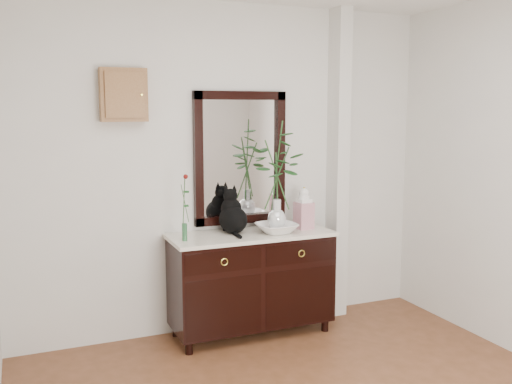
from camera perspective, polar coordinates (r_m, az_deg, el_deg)
name	(u,v)px	position (r m, az deg, el deg)	size (l,w,h in m)	color
wall_back	(229,169)	(4.74, -2.76, 2.29)	(3.60, 0.04, 2.70)	silver
pilaster	(338,165)	(5.10, 8.18, 2.64)	(0.12, 0.20, 2.70)	silver
sideboard	(251,278)	(4.72, -0.48, -8.60)	(1.33, 0.52, 0.82)	black
wall_mirror	(240,158)	(4.75, -1.58, 3.41)	(0.80, 0.06, 1.10)	black
key_cabinet	(124,95)	(4.45, -13.11, 9.44)	(0.35, 0.10, 0.40)	brown
cat	(233,211)	(4.61, -2.31, -1.88)	(0.25, 0.31, 0.36)	black
lotus_bowl	(277,228)	(4.62, 2.08, -3.64)	(0.32, 0.32, 0.08)	white
vase_branches	(277,176)	(4.55, 2.11, 1.66)	(0.43, 0.43, 0.90)	silver
bud_vase_rose	(184,207)	(4.34, -7.20, -1.51)	(0.06, 0.06, 0.52)	#2D623A
ginger_jar	(304,208)	(4.78, 4.81, -1.57)	(0.13, 0.13, 0.36)	white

